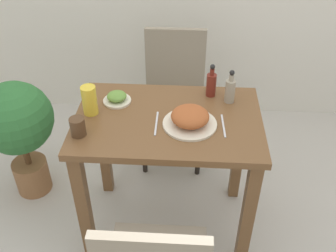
{
  "coord_description": "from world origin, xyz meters",
  "views": [
    {
      "loc": [
        0.09,
        -1.54,
        1.91
      ],
      "look_at": [
        0.0,
        0.0,
        0.73
      ],
      "focal_mm": 42.0,
      "sensor_mm": 36.0,
      "label": 1
    }
  ],
  "objects_px": {
    "food_plate": "(190,118)",
    "juice_glass": "(90,100)",
    "chair_far": "(174,90)",
    "drink_cup": "(78,127)",
    "condiment_bottle": "(211,84)",
    "side_plate": "(117,98)",
    "potted_plant_left": "(18,126)",
    "sauce_bottle": "(230,90)"
  },
  "relations": [
    {
      "from": "food_plate",
      "to": "juice_glass",
      "type": "height_order",
      "value": "juice_glass"
    },
    {
      "from": "chair_far",
      "to": "juice_glass",
      "type": "xyz_separation_m",
      "value": [
        -0.38,
        -0.67,
        0.35
      ]
    },
    {
      "from": "drink_cup",
      "to": "condiment_bottle",
      "type": "xyz_separation_m",
      "value": [
        0.61,
        0.37,
        0.03
      ]
    },
    {
      "from": "juice_glass",
      "to": "side_plate",
      "type": "bearing_deg",
      "value": 43.15
    },
    {
      "from": "food_plate",
      "to": "potted_plant_left",
      "type": "xyz_separation_m",
      "value": [
        -1.0,
        0.28,
        -0.3
      ]
    },
    {
      "from": "sauce_bottle",
      "to": "condiment_bottle",
      "type": "distance_m",
      "value": 0.11
    },
    {
      "from": "chair_far",
      "to": "side_plate",
      "type": "bearing_deg",
      "value": -115.2
    },
    {
      "from": "chair_far",
      "to": "juice_glass",
      "type": "bearing_deg",
      "value": -119.45
    },
    {
      "from": "side_plate",
      "to": "juice_glass",
      "type": "xyz_separation_m",
      "value": [
        -0.11,
        -0.11,
        0.05
      ]
    },
    {
      "from": "drink_cup",
      "to": "side_plate",
      "type": "bearing_deg",
      "value": 64.91
    },
    {
      "from": "juice_glass",
      "to": "sauce_bottle",
      "type": "height_order",
      "value": "sauce_bottle"
    },
    {
      "from": "side_plate",
      "to": "juice_glass",
      "type": "distance_m",
      "value": 0.16
    },
    {
      "from": "drink_cup",
      "to": "chair_far",
      "type": "bearing_deg",
      "value": 64.83
    },
    {
      "from": "juice_glass",
      "to": "food_plate",
      "type": "bearing_deg",
      "value": -8.23
    },
    {
      "from": "drink_cup",
      "to": "potted_plant_left",
      "type": "distance_m",
      "value": 0.7
    },
    {
      "from": "potted_plant_left",
      "to": "sauce_bottle",
      "type": "bearing_deg",
      "value": -3.07
    },
    {
      "from": "side_plate",
      "to": "potted_plant_left",
      "type": "distance_m",
      "value": 0.69
    },
    {
      "from": "condiment_bottle",
      "to": "potted_plant_left",
      "type": "xyz_separation_m",
      "value": [
        -1.11,
        0.01,
        -0.33
      ]
    },
    {
      "from": "sauce_bottle",
      "to": "condiment_bottle",
      "type": "relative_size",
      "value": 1.0
    },
    {
      "from": "drink_cup",
      "to": "sauce_bottle",
      "type": "relative_size",
      "value": 0.49
    },
    {
      "from": "chair_far",
      "to": "drink_cup",
      "type": "xyz_separation_m",
      "value": [
        -0.4,
        -0.85,
        0.32
      ]
    },
    {
      "from": "potted_plant_left",
      "to": "chair_far",
      "type": "bearing_deg",
      "value": 27.41
    },
    {
      "from": "side_plate",
      "to": "potted_plant_left",
      "type": "relative_size",
      "value": 0.18
    },
    {
      "from": "juice_glass",
      "to": "potted_plant_left",
      "type": "xyz_separation_m",
      "value": [
        -0.51,
        0.21,
        -0.34
      ]
    },
    {
      "from": "juice_glass",
      "to": "sauce_bottle",
      "type": "bearing_deg",
      "value": 11.81
    },
    {
      "from": "condiment_bottle",
      "to": "sauce_bottle",
      "type": "bearing_deg",
      "value": -29.67
    },
    {
      "from": "condiment_bottle",
      "to": "potted_plant_left",
      "type": "distance_m",
      "value": 1.15
    },
    {
      "from": "side_plate",
      "to": "condiment_bottle",
      "type": "relative_size",
      "value": 0.79
    },
    {
      "from": "sauce_bottle",
      "to": "potted_plant_left",
      "type": "distance_m",
      "value": 1.25
    },
    {
      "from": "drink_cup",
      "to": "potted_plant_left",
      "type": "height_order",
      "value": "drink_cup"
    },
    {
      "from": "chair_far",
      "to": "sauce_bottle",
      "type": "height_order",
      "value": "sauce_bottle"
    },
    {
      "from": "juice_glass",
      "to": "condiment_bottle",
      "type": "bearing_deg",
      "value": 18.39
    },
    {
      "from": "sauce_bottle",
      "to": "condiment_bottle",
      "type": "xyz_separation_m",
      "value": [
        -0.09,
        0.05,
        0.0
      ]
    },
    {
      "from": "chair_far",
      "to": "potted_plant_left",
      "type": "bearing_deg",
      "value": -152.59
    },
    {
      "from": "side_plate",
      "to": "chair_far",
      "type": "bearing_deg",
      "value": 64.8
    },
    {
      "from": "drink_cup",
      "to": "sauce_bottle",
      "type": "height_order",
      "value": "sauce_bottle"
    },
    {
      "from": "side_plate",
      "to": "sauce_bottle",
      "type": "distance_m",
      "value": 0.58
    },
    {
      "from": "side_plate",
      "to": "condiment_bottle",
      "type": "height_order",
      "value": "condiment_bottle"
    },
    {
      "from": "juice_glass",
      "to": "chair_far",
      "type": "bearing_deg",
      "value": 60.55
    },
    {
      "from": "juice_glass",
      "to": "condiment_bottle",
      "type": "xyz_separation_m",
      "value": [
        0.59,
        0.2,
        -0.0
      ]
    },
    {
      "from": "side_plate",
      "to": "drink_cup",
      "type": "bearing_deg",
      "value": -115.09
    },
    {
      "from": "sauce_bottle",
      "to": "potted_plant_left",
      "type": "bearing_deg",
      "value": 176.93
    }
  ]
}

